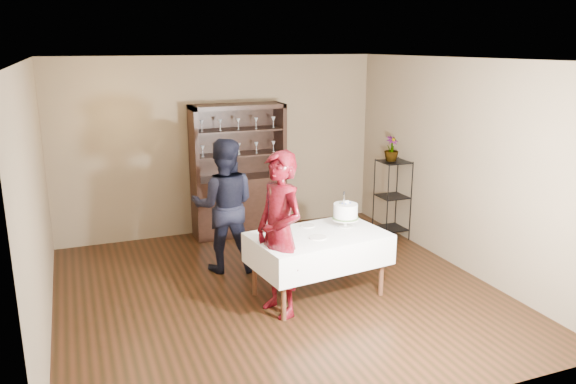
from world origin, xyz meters
name	(u,v)px	position (x,y,z in m)	size (l,w,h in m)	color
floor	(278,292)	(0.00, 0.00, 0.00)	(5.00, 5.00, 0.00)	black
ceiling	(277,59)	(0.00, 0.00, 2.70)	(5.00, 5.00, 0.00)	white
back_wall	(221,146)	(0.00, 2.50, 1.35)	(5.00, 0.02, 2.70)	#726049
wall_left	(36,204)	(-2.50, 0.00, 1.35)	(0.02, 5.00, 2.70)	#726049
wall_right	(459,165)	(2.50, 0.00, 1.35)	(0.02, 5.00, 2.70)	#726049
china_hutch	(239,192)	(0.20, 2.25, 0.66)	(1.40, 0.48, 2.00)	black
plant_etagere	(392,196)	(2.28, 1.20, 0.65)	(0.42, 0.42, 1.20)	black
cake_table	(318,249)	(0.41, -0.25, 0.58)	(1.62, 1.12, 0.76)	white
woman	(280,234)	(-0.16, -0.49, 0.90)	(0.66, 0.43, 1.80)	#370506
man	(224,205)	(-0.38, 0.92, 0.86)	(0.84, 0.65, 1.73)	black
cake	(345,212)	(0.82, -0.11, 0.93)	(0.35, 0.35, 0.44)	silver
plate_near	(318,237)	(0.34, -0.37, 0.76)	(0.20, 0.20, 0.01)	silver
plate_far	(307,226)	(0.40, 0.05, 0.76)	(0.17, 0.17, 0.01)	silver
potted_plant	(392,149)	(2.25, 1.23, 1.37)	(0.21, 0.21, 0.37)	#466932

